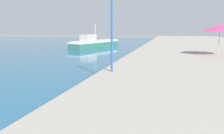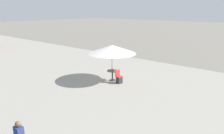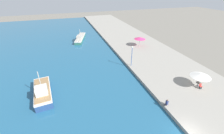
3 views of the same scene
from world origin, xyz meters
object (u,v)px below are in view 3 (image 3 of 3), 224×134
Objects in this scene: cafe_umbrella_pink at (201,75)px; fishing_boat_mid at (80,38)px; person_at_quay at (167,103)px; cafe_table at (198,84)px; cafe_umbrella_white at (140,38)px; lamppost at (132,53)px; fishing_boat_near at (43,92)px; cafe_chair_left at (200,87)px.

fishing_boat_mid is at bearing 115.64° from cafe_umbrella_pink.
cafe_umbrella_pink is at bearing 16.32° from person_at_quay.
cafe_table is 0.79× the size of person_at_quay.
cafe_umbrella_white is 4.06× the size of cafe_table.
fishing_boat_mid is 3.19× the size of cafe_umbrella_pink.
cafe_umbrella_pink is at bearing -53.61° from lamppost.
fishing_boat_near is 29.69m from cafe_umbrella_white.
cafe_umbrella_white is at bearing -77.10° from cafe_chair_left.
cafe_table is at bearing -75.01° from cafe_umbrella_pink.
cafe_table is at bearing -90.00° from cafe_chair_left.
cafe_table is 0.88× the size of cafe_chair_left.
cafe_umbrella_pink is 21.31m from cafe_umbrella_white.
cafe_umbrella_white is at bearing 91.79° from cafe_umbrella_pink.
lamppost reaches higher than cafe_umbrella_pink.
lamppost is (-7.89, 11.63, 2.77)m from cafe_chair_left.
cafe_umbrella_white reaches higher than cafe_umbrella_pink.
cafe_umbrella_white is 0.71× the size of lamppost.
cafe_chair_left is 0.20× the size of lamppost.
fishing_boat_near is at bearing 166.48° from cafe_table.
cafe_table is at bearing -19.80° from fishing_boat_near.
cafe_table is (0.68, -21.34, -1.88)m from cafe_umbrella_white.
cafe_chair_left is at bearing -99.94° from cafe_umbrella_pink.
fishing_boat_near is at bearing -3.54° from cafe_chair_left.
fishing_boat_mid is 11.93× the size of cafe_chair_left.
cafe_umbrella_white reaches higher than person_at_quay.
person_at_quay is (17.91, -8.67, 0.07)m from fishing_boat_near.
fishing_boat_near reaches higher than cafe_table.
cafe_chair_left is (-0.14, -0.71, -0.21)m from cafe_table.
cafe_chair_left is (16.21, -34.80, 0.18)m from fishing_boat_mid.
cafe_chair_left is at bearing -48.28° from fishing_boat_mid.
cafe_umbrella_white is 12.77m from lamppost.
fishing_boat_mid is at bearing 115.63° from cafe_table.
cafe_umbrella_pink is at bearing -88.21° from cafe_umbrella_white.
cafe_umbrella_white is at bearing 91.82° from cafe_table.
cafe_umbrella_pink is 0.75× the size of lamppost.
person_at_quay is at bearing -60.77° from fishing_boat_mid.
cafe_umbrella_pink is at bearing -88.43° from cafe_chair_left.
cafe_chair_left is (0.53, -22.05, -2.09)m from cafe_umbrella_white.
lamppost is at bearing 88.92° from person_at_quay.
cafe_table is at bearing 16.01° from person_at_quay.
person_at_quay is at bearing -91.08° from lamppost.
person_at_quay is (-7.60, -23.72, -1.97)m from cafe_umbrella_white.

